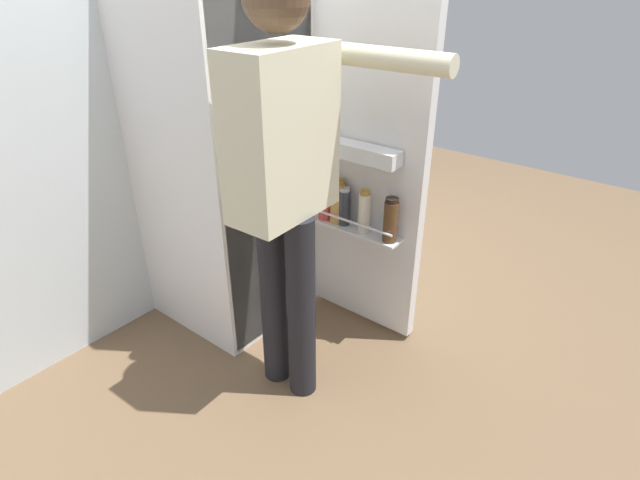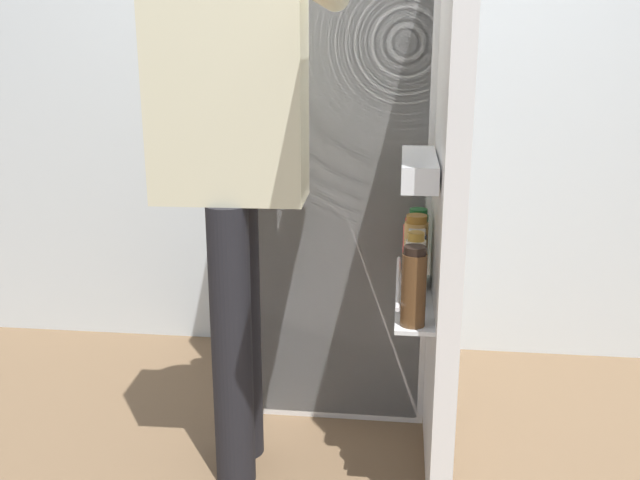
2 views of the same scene
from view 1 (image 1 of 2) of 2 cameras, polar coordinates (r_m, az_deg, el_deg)
name	(u,v)px [view 1 (image 1 of 2)]	position (r m, az deg, el deg)	size (l,w,h in m)	color
ground_plane	(315,345)	(2.67, -0.61, -11.54)	(6.49, 6.49, 0.00)	brown
kitchen_wall	(161,50)	(2.77, -17.23, 19.48)	(4.40, 0.10, 2.68)	silver
refrigerator	(235,161)	(2.57, -9.43, 8.64)	(0.69, 1.25, 1.72)	white
person	(284,167)	(1.93, -3.99, 8.07)	(0.56, 0.74, 1.74)	black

